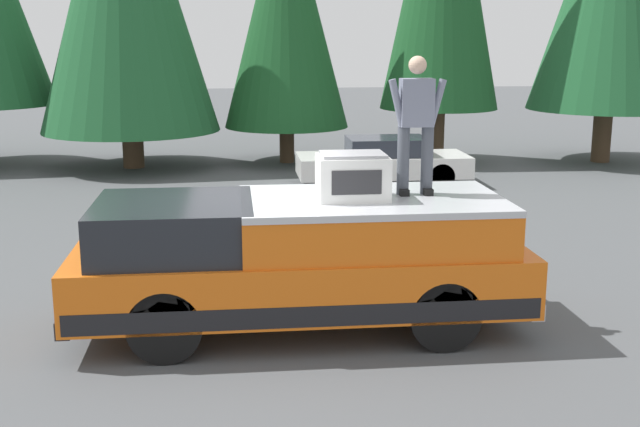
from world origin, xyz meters
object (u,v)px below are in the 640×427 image
Objects in this scene: person_on_truck_bed at (416,121)px; parked_car_white at (384,161)px; compressor_unit at (353,176)px; pickup_truck at (301,261)px.

person_on_truck_bed reaches higher than parked_car_white.
compressor_unit is at bearing 166.92° from parked_car_white.
person_on_truck_bed is at bearing -83.91° from pickup_truck.
parked_car_white is at bearing -16.71° from pickup_truck.
parked_car_white is (9.43, -2.83, -0.29)m from pickup_truck.
person_on_truck_bed is at bearing 171.46° from parked_car_white.
person_on_truck_bed is (0.22, -0.81, 0.62)m from compressor_unit.
pickup_truck is 9.85m from parked_car_white.
person_on_truck_bed is (0.15, -1.44, 1.68)m from pickup_truck.
compressor_unit is 0.50× the size of person_on_truck_bed.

